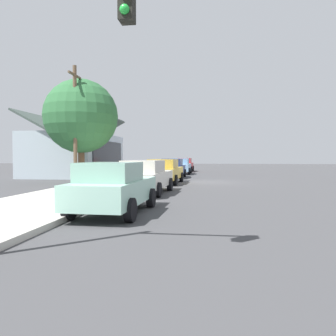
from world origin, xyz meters
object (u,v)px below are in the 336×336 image
car_skyblue (181,166)px  traffic_light_main (38,54)px  fire_hydrant_red (141,176)px  car_mustard (164,171)px  shade_tree (81,116)px  car_cherry (185,165)px  car_navy (173,168)px  car_seafoam (114,187)px  utility_pole_wooden (75,122)px  car_ivory (145,177)px

car_skyblue → traffic_light_main: size_ratio=0.85×
traffic_light_main → fire_hydrant_red: traffic_light_main is taller
fire_hydrant_red → car_mustard: bearing=-73.5°
fire_hydrant_red → traffic_light_main: bearing=-174.0°
shade_tree → car_skyblue: bearing=-27.2°
car_cherry → traffic_light_main: 34.05m
shade_tree → traffic_light_main: (-16.55, -5.99, -1.03)m
car_navy → car_cherry: (11.84, -0.06, 0.00)m
car_seafoam → car_mustard: 11.64m
car_navy → car_cherry: 11.84m
car_skyblue → traffic_light_main: (-27.90, -0.16, 2.68)m
shade_tree → utility_pole_wooden: (-1.78, -0.33, -0.59)m
car_navy → car_skyblue: size_ratio=1.00×
car_navy → shade_tree: 8.78m
car_navy → fire_hydrant_red: 6.49m
car_ivory → fire_hydrant_red: 5.84m
car_navy → traffic_light_main: 22.27m
shade_tree → utility_pole_wooden: bearing=-169.4°
car_ivory → car_mustard: 6.09m
car_skyblue → car_cherry: (6.04, 0.08, -0.00)m
car_seafoam → car_ivory: size_ratio=0.91×
car_cherry → shade_tree: bearing=162.5°
car_navy → fire_hydrant_red: (-6.34, 1.36, -0.32)m
car_seafoam → car_skyblue: bearing=1.8°
fire_hydrant_red → shade_tree: bearing=79.8°
car_mustard → car_cherry: same height
utility_pole_wooden → car_skyblue: bearing=-22.7°
car_mustard → car_navy: size_ratio=1.11×
car_skyblue → car_ivory: bearing=179.8°
car_navy → car_cherry: same height
car_ivory → car_mustard: same height
car_mustard → car_seafoam: bearing=-177.5°
traffic_light_main → shade_tree: bearing=19.9°
car_seafoam → traffic_light_main: 5.29m
car_cherry → fire_hydrant_red: (-18.18, 1.42, -0.32)m
car_skyblue → fire_hydrant_red: car_skyblue is taller
car_seafoam → car_skyblue: size_ratio=0.98×
car_skyblue → car_mustard: bearing=179.8°
car_navy → car_skyblue: 5.80m
car_ivory → traffic_light_main: 10.47m
car_skyblue → car_cherry: size_ratio=0.98×
car_seafoam → traffic_light_main: bearing=-177.4°
car_seafoam → traffic_light_main: size_ratio=0.84×
traffic_light_main → fire_hydrant_red: 16.13m
car_mustard → fire_hydrant_red: 1.59m
car_skyblue → utility_pole_wooden: 14.57m
traffic_light_main → utility_pole_wooden: 15.82m
car_cherry → traffic_light_main: traffic_light_main is taller
car_mustard → shade_tree: (0.34, 5.83, 3.70)m
car_navy → car_skyblue: same height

